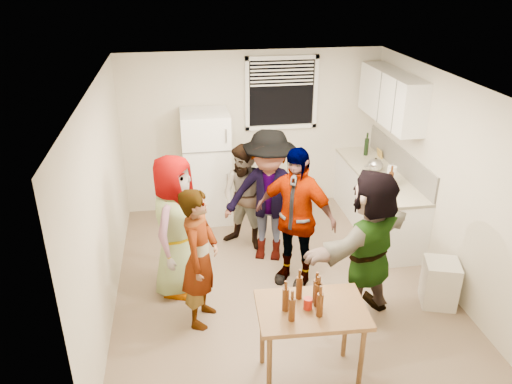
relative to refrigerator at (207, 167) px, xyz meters
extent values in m
cube|color=white|center=(0.00, 0.00, 0.00)|extent=(0.70, 0.70, 1.70)
cube|color=white|center=(2.45, -0.73, -0.42)|extent=(0.60, 2.20, 0.86)
cube|color=beige|center=(2.45, -0.73, 0.03)|extent=(0.64, 2.22, 0.04)
cube|color=#A49F96|center=(2.74, -0.73, 0.23)|extent=(0.03, 2.20, 0.36)
cube|color=white|center=(2.58, -0.53, 1.10)|extent=(0.34, 1.60, 0.70)
cylinder|color=white|center=(2.43, -1.15, 0.05)|extent=(0.12, 0.12, 0.26)
cylinder|color=black|center=(2.50, -0.01, 0.05)|extent=(0.07, 0.07, 0.27)
cylinder|color=#47230C|center=(2.35, -1.32, 0.05)|extent=(0.07, 0.07, 0.25)
cylinder|color=#0B0FA7|center=(2.32, -1.39, 0.05)|extent=(0.09, 0.09, 0.11)
cube|color=#B9903A|center=(2.67, -0.15, 0.12)|extent=(0.02, 0.16, 0.14)
cube|color=beige|center=(2.50, -2.60, -0.60)|extent=(0.48, 0.48, 0.55)
cylinder|color=#47230C|center=(0.76, -3.42, -0.02)|extent=(0.06, 0.06, 0.24)
cylinder|color=#9D180B|center=(0.67, -3.50, -0.02)|extent=(0.08, 0.08, 0.11)
imported|color=gray|center=(-0.49, -1.85, -0.85)|extent=(1.94, 1.50, 0.56)
imported|color=#141933|center=(-0.24, -2.46, -0.85)|extent=(1.71, 1.11, 0.39)
imported|color=brown|center=(0.46, -0.96, -0.85)|extent=(1.48, 1.64, 0.57)
imported|color=#45454B|center=(0.72, -1.28, -0.85)|extent=(1.68, 2.08, 0.67)
imported|color=black|center=(0.93, -1.87, -0.85)|extent=(1.92, 2.04, 0.43)
imported|color=#F19456|center=(1.57, -2.63, -0.85)|extent=(2.32, 2.36, 0.52)
camera|label=1|loc=(-0.36, -7.01, 2.82)|focal=35.00mm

